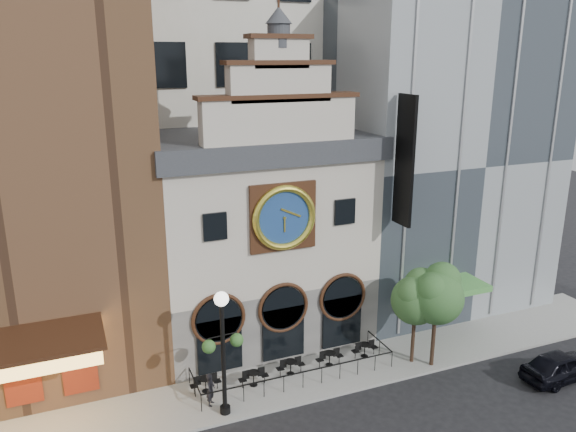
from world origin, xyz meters
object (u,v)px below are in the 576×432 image
(bistro_4, at_px, (365,349))
(pedestrian, at_px, (211,389))
(tree_left, at_px, (416,296))
(bistro_0, at_px, (206,383))
(bistro_1, at_px, (254,377))
(lamppost, at_px, (223,340))
(bistro_3, at_px, (330,358))
(bistro_2, at_px, (291,366))
(car_right, at_px, (561,365))
(tree_right, at_px, (437,293))

(bistro_4, xyz_separation_m, pedestrian, (-9.21, -1.15, 0.38))
(tree_left, bearing_deg, bistro_0, 172.67)
(bistro_0, bearing_deg, tree_left, -7.33)
(bistro_1, height_order, lamppost, lamppost)
(bistro_1, distance_m, pedestrian, 2.61)
(bistro_3, bearing_deg, bistro_1, -176.48)
(bistro_1, bearing_deg, bistro_2, 7.10)
(bistro_3, relative_size, bistro_4, 1.00)
(bistro_3, bearing_deg, lamppost, -163.31)
(pedestrian, bearing_deg, car_right, -74.08)
(bistro_0, xyz_separation_m, car_right, (17.75, -5.76, 0.17))
(bistro_4, relative_size, car_right, 0.34)
(bistro_0, bearing_deg, tree_right, -10.07)
(pedestrian, bearing_deg, bistro_2, -46.87)
(bistro_0, distance_m, car_right, 18.67)
(car_right, relative_size, tree_right, 0.80)
(bistro_0, bearing_deg, pedestrian, -91.92)
(lamppost, xyz_separation_m, tree_left, (10.97, 0.61, 0.05))
(bistro_2, bearing_deg, tree_left, -11.08)
(bistro_0, relative_size, bistro_3, 1.00)
(pedestrian, xyz_separation_m, lamppost, (0.46, -0.89, 3.02))
(bistro_0, xyz_separation_m, lamppost, (0.42, -2.08, 3.40))
(bistro_3, bearing_deg, car_right, -27.45)
(pedestrian, distance_m, lamppost, 3.18)
(tree_left, height_order, tree_right, tree_right)
(bistro_1, relative_size, bistro_3, 1.00)
(lamppost, bearing_deg, tree_right, -5.00)
(lamppost, distance_m, tree_right, 11.79)
(pedestrian, bearing_deg, bistro_4, -52.58)
(bistro_0, height_order, bistro_3, same)
(pedestrian, bearing_deg, bistro_3, -51.01)
(bistro_3, xyz_separation_m, tree_right, (5.29, -2.04, 3.78))
(lamppost, distance_m, tree_left, 10.98)
(bistro_4, bearing_deg, pedestrian, -172.91)
(tree_left, bearing_deg, bistro_4, 147.32)
(pedestrian, relative_size, tree_left, 0.31)
(bistro_2, bearing_deg, lamppost, -155.07)
(tree_left, xyz_separation_m, tree_right, (0.82, -0.70, 0.32))
(bistro_1, bearing_deg, car_right, -19.25)
(tree_right, bearing_deg, bistro_3, 158.93)
(bistro_2, bearing_deg, bistro_1, -172.90)
(bistro_1, xyz_separation_m, lamppost, (-2.00, -1.67, 3.40))
(bistro_0, relative_size, bistro_2, 1.00)
(bistro_3, height_order, car_right, car_right)
(tree_left, bearing_deg, bistro_1, 173.27)
(bistro_0, bearing_deg, lamppost, -78.62)
(lamppost, height_order, tree_left, lamppost)
(bistro_0, distance_m, bistro_2, 4.60)
(tree_left, bearing_deg, lamppost, -176.79)
(pedestrian, bearing_deg, bistro_1, -42.03)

